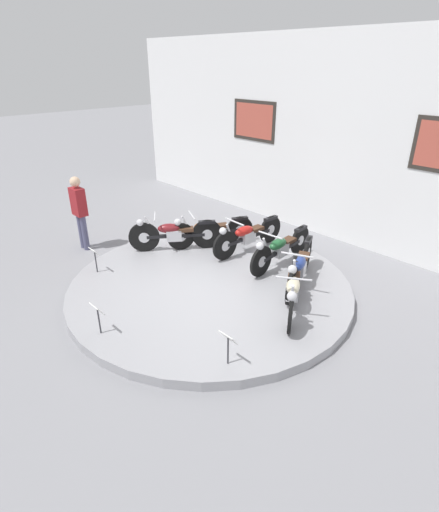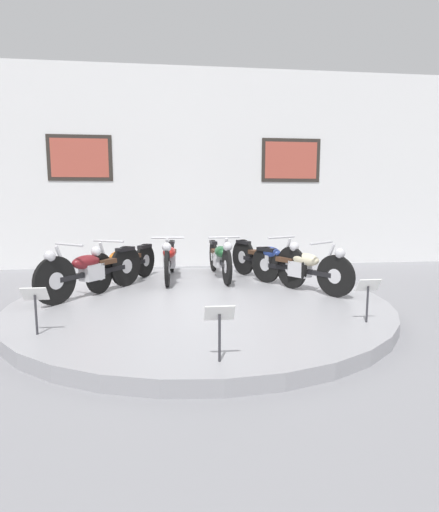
{
  "view_description": "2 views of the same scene",
  "coord_description": "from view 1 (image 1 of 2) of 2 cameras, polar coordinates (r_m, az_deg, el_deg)",
  "views": [
    {
      "loc": [
        4.8,
        -4.35,
        3.89
      ],
      "look_at": [
        -0.06,
        0.3,
        0.58
      ],
      "focal_mm": 28.0,
      "sensor_mm": 36.0,
      "label": 1
    },
    {
      "loc": [
        -0.39,
        -5.54,
        1.56
      ],
      "look_at": [
        0.28,
        0.17,
        0.75
      ],
      "focal_mm": 28.0,
      "sensor_mm": 36.0,
      "label": 2
    }
  ],
  "objects": [
    {
      "name": "motorcycle_green",
      "position": [
        8.02,
        8.7,
        1.18
      ],
      "size": [
        0.54,
        1.96,
        0.78
      ],
      "color": "black",
      "rests_on": "display_platform"
    },
    {
      "name": "info_placard_front_left",
      "position": [
        8.01,
        -17.37,
        0.14
      ],
      "size": [
        0.26,
        0.11,
        0.51
      ],
      "color": "#333338",
      "rests_on": "display_platform"
    },
    {
      "name": "motorcycle_red",
      "position": [
        8.54,
        3.99,
        3.05
      ],
      "size": [
        0.54,
        1.97,
        0.79
      ],
      "color": "black",
      "rests_on": "display_platform"
    },
    {
      "name": "display_platform",
      "position": [
        7.51,
        -1.35,
        -4.25
      ],
      "size": [
        5.2,
        5.2,
        0.16
      ],
      "primitive_type": "cylinder",
      "color": "#99999E",
      "rests_on": "ground_plane"
    },
    {
      "name": "info_placard_front_centre",
      "position": [
        6.22,
        -16.99,
        -7.75
      ],
      "size": [
        0.26,
        0.11,
        0.51
      ],
      "color": "#333338",
      "rests_on": "display_platform"
    },
    {
      "name": "motorcycle_blue",
      "position": [
        7.31,
        11.39,
        -1.43
      ],
      "size": [
        0.87,
        1.86,
        0.81
      ],
      "color": "black",
      "rests_on": "display_platform"
    },
    {
      "name": "info_placard_front_right",
      "position": [
        5.41,
        1.24,
        -12.13
      ],
      "size": [
        0.26,
        0.11,
        0.51
      ],
      "color": "#333338",
      "rests_on": "display_platform"
    },
    {
      "name": "motorcycle_cream",
      "position": [
        6.64,
        10.43,
        -4.58
      ],
      "size": [
        1.15,
        1.65,
        0.78
      ],
      "color": "black",
      "rests_on": "display_platform"
    },
    {
      "name": "motorcycle_maroon",
      "position": [
        8.62,
        -6.54,
        3.28
      ],
      "size": [
        1.23,
        1.65,
        0.8
      ],
      "color": "black",
      "rests_on": "display_platform"
    },
    {
      "name": "back_wall",
      "position": [
        9.67,
        16.4,
        15.44
      ],
      "size": [
        14.0,
        0.22,
        4.5
      ],
      "color": "white",
      "rests_on": "ground_plane"
    },
    {
      "name": "motorcycle_orange",
      "position": [
        8.77,
        -1.51,
        3.71
      ],
      "size": [
        0.91,
        1.78,
        0.78
      ],
      "color": "black",
      "rests_on": "display_platform"
    },
    {
      "name": "visitor_standing",
      "position": [
        9.34,
        -19.38,
        6.34
      ],
      "size": [
        0.36,
        0.22,
        1.67
      ],
      "color": "#4C4C6B",
      "rests_on": "ground_plane"
    },
    {
      "name": "ground_plane",
      "position": [
        7.55,
        -1.35,
        -4.79
      ],
      "size": [
        60.0,
        60.0,
        0.0
      ],
      "primitive_type": "plane",
      "color": "gray"
    }
  ]
}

